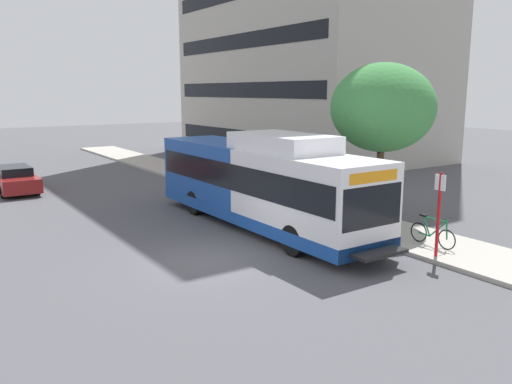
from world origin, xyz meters
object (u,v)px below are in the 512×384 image
object	(u,v)px
bus_stop_sign_pole	(439,208)
bicycle_parked	(433,233)
street_tree_near_stop	(383,108)
parked_car_far_lane	(15,179)
transit_bus	(261,183)

from	to	relation	value
bus_stop_sign_pole	bicycle_parked	distance (m)	1.59
street_tree_near_stop	bus_stop_sign_pole	bearing A→B (deg)	-116.07
bus_stop_sign_pole	parked_car_far_lane	xyz separation A→B (m)	(-8.73, 19.23, -0.99)
transit_bus	parked_car_far_lane	xyz separation A→B (m)	(-6.54, 12.90, -1.04)
transit_bus	parked_car_far_lane	world-z (taller)	transit_bus
bus_stop_sign_pole	street_tree_near_stop	xyz separation A→B (m)	(2.16, 4.42, 2.84)
street_tree_near_stop	parked_car_far_lane	xyz separation A→B (m)	(-10.89, 14.82, -3.82)
transit_bus	bus_stop_sign_pole	size ratio (longest dim) A/B	4.71
parked_car_far_lane	street_tree_near_stop	bearing A→B (deg)	-53.69
street_tree_near_stop	parked_car_far_lane	distance (m)	18.78
bus_stop_sign_pole	bicycle_parked	size ratio (longest dim) A/B	1.48
bus_stop_sign_pole	bicycle_parked	xyz separation A→B (m)	(0.84, 0.79, -1.09)
bicycle_parked	street_tree_near_stop	world-z (taller)	street_tree_near_stop
parked_car_far_lane	transit_bus	bearing A→B (deg)	-63.12
bus_stop_sign_pole	street_tree_near_stop	bearing A→B (deg)	63.93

